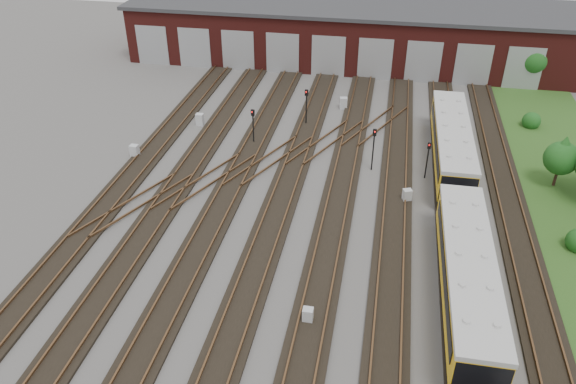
# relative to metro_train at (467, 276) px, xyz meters

# --- Properties ---
(ground) EXTENTS (120.00, 120.00, 0.00)m
(ground) POSITION_rel_metro_train_xyz_m (-10.00, -0.36, -1.85)
(ground) COLOR #4D4B48
(ground) RESTS_ON ground
(track_network) EXTENTS (30.40, 70.00, 0.33)m
(track_network) POSITION_rel_metro_train_xyz_m (-10.17, 0.23, -1.75)
(track_network) COLOR black
(track_network) RESTS_ON ground
(maintenance_shed) EXTENTS (51.00, 12.50, 6.35)m
(maintenance_shed) POSITION_rel_metro_train_xyz_m (-10.01, 39.61, 1.35)
(maintenance_shed) COLOR #501714
(maintenance_shed) RESTS_ON ground
(metro_train) EXTENTS (2.70, 46.40, 2.97)m
(metro_train) POSITION_rel_metro_train_xyz_m (0.00, 0.00, 0.00)
(metro_train) COLOR black
(metro_train) RESTS_ON ground
(signal_mast_0) EXTENTS (0.32, 0.30, 3.10)m
(signal_mast_0) POSITION_rel_metro_train_xyz_m (-16.09, 16.57, 0.15)
(signal_mast_0) COLOR black
(signal_mast_0) RESTS_ON ground
(signal_mast_1) EXTENTS (0.31, 0.29, 3.37)m
(signal_mast_1) POSITION_rel_metro_train_xyz_m (-12.31, 21.01, 0.32)
(signal_mast_1) COLOR black
(signal_mast_1) RESTS_ON ground
(signal_mast_2) EXTENTS (0.29, 0.27, 3.51)m
(signal_mast_2) POSITION_rel_metro_train_xyz_m (-5.94, 13.94, 0.39)
(signal_mast_2) COLOR black
(signal_mast_2) RESTS_ON ground
(signal_mast_3) EXTENTS (0.27, 0.25, 3.01)m
(signal_mast_3) POSITION_rel_metro_train_xyz_m (-1.85, 13.45, 0.08)
(signal_mast_3) COLOR black
(signal_mast_3) RESTS_ON ground
(relay_cabinet_0) EXTENTS (0.69, 0.59, 1.08)m
(relay_cabinet_0) POSITION_rel_metro_train_xyz_m (-25.00, 12.38, -1.31)
(relay_cabinet_0) COLOR #B8BBBE
(relay_cabinet_0) RESTS_ON ground
(relay_cabinet_1) EXTENTS (0.67, 0.56, 1.10)m
(relay_cabinet_1) POSITION_rel_metro_train_xyz_m (-21.71, 19.12, -1.30)
(relay_cabinet_1) COLOR #B8BBBE
(relay_cabinet_1) RESTS_ON ground
(relay_cabinet_2) EXTENTS (0.57, 0.47, 0.94)m
(relay_cabinet_2) POSITION_rel_metro_train_xyz_m (-8.24, -3.17, -1.38)
(relay_cabinet_2) COLOR #B8BBBE
(relay_cabinet_2) RESTS_ON ground
(relay_cabinet_3) EXTENTS (0.77, 0.69, 1.12)m
(relay_cabinet_3) POSITION_rel_metro_train_xyz_m (-9.38, 25.21, -1.29)
(relay_cabinet_3) COLOR #B8BBBE
(relay_cabinet_3) RESTS_ON ground
(relay_cabinet_4) EXTENTS (0.73, 0.67, 0.99)m
(relay_cabinet_4) POSITION_rel_metro_train_xyz_m (-3.18, 9.84, -1.36)
(relay_cabinet_4) COLOR #B8BBBE
(relay_cabinet_4) RESTS_ON ground
(tree_0) EXTENTS (3.01, 3.01, 4.99)m
(tree_0) POSITION_rel_metro_train_xyz_m (9.02, 34.64, 1.35)
(tree_0) COLOR black
(tree_0) RESTS_ON ground
(tree_1) EXTENTS (2.49, 2.49, 4.12)m
(tree_1) POSITION_rel_metro_train_xyz_m (7.60, 14.11, 0.79)
(tree_1) COLOR black
(tree_1) RESTS_ON ground
(bush_1) EXTENTS (1.62, 1.62, 1.62)m
(bush_1) POSITION_rel_metro_train_xyz_m (7.61, 24.41, -1.04)
(bush_1) COLOR #144814
(bush_1) RESTS_ON ground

